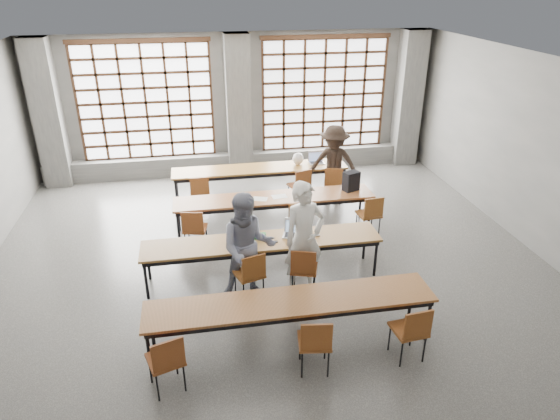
# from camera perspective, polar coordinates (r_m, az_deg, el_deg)

# --- Properties ---
(floor) EXTENTS (11.00, 11.00, 0.00)m
(floor) POSITION_cam_1_polar(r_m,az_deg,el_deg) (8.65, -0.71, -8.02)
(floor) COLOR #484745
(floor) RESTS_ON ground
(ceiling) EXTENTS (11.00, 11.00, 0.00)m
(ceiling) POSITION_cam_1_polar(r_m,az_deg,el_deg) (7.32, -0.86, 15.44)
(ceiling) COLOR silver
(ceiling) RESTS_ON floor
(wall_back) EXTENTS (10.00, 0.00, 10.00)m
(wall_back) POSITION_cam_1_polar(r_m,az_deg,el_deg) (13.02, -4.90, 12.00)
(wall_back) COLOR #5E5E5B
(wall_back) RESTS_ON floor
(wall_right) EXTENTS (0.00, 11.00, 11.00)m
(wall_right) POSITION_cam_1_polar(r_m,az_deg,el_deg) (9.90, 29.19, 4.38)
(wall_right) COLOR #5E5E5B
(wall_right) RESTS_ON floor
(column_left) EXTENTS (0.60, 0.55, 3.50)m
(column_left) POSITION_cam_1_polar(r_m,az_deg,el_deg) (13.12, -25.00, 9.84)
(column_left) COLOR #4F4F4D
(column_left) RESTS_ON floor
(column_mid) EXTENTS (0.60, 0.55, 3.50)m
(column_mid) POSITION_cam_1_polar(r_m,az_deg,el_deg) (12.75, -4.77, 11.72)
(column_mid) COLOR #4F4F4D
(column_mid) RESTS_ON floor
(column_right) EXTENTS (0.60, 0.55, 3.50)m
(column_right) POSITION_cam_1_polar(r_m,az_deg,el_deg) (13.91, 14.44, 12.19)
(column_right) COLOR #4F4F4D
(column_right) RESTS_ON floor
(window_left) EXTENTS (3.32, 0.12, 3.00)m
(window_left) POSITION_cam_1_polar(r_m,az_deg,el_deg) (12.90, -15.09, 11.79)
(window_left) COLOR white
(window_left) RESTS_ON wall_back
(window_right) EXTENTS (3.32, 0.12, 3.00)m
(window_right) POSITION_cam_1_polar(r_m,az_deg,el_deg) (13.31, 5.05, 12.96)
(window_right) COLOR white
(window_right) RESTS_ON wall_back
(sill_ledge) EXTENTS (9.80, 0.35, 0.50)m
(sill_ledge) POSITION_cam_1_polar(r_m,az_deg,el_deg) (13.26, -4.57, 5.50)
(sill_ledge) COLOR #4F4F4D
(sill_ledge) RESTS_ON floor
(desk_row_a) EXTENTS (4.00, 0.70, 0.73)m
(desk_row_a) POSITION_cam_1_polar(r_m,az_deg,el_deg) (11.50, -2.29, 4.56)
(desk_row_a) COLOR olive
(desk_row_a) RESTS_ON floor
(desk_row_b) EXTENTS (4.00, 0.70, 0.73)m
(desk_row_b) POSITION_cam_1_polar(r_m,az_deg,el_deg) (9.98, -0.65, 1.18)
(desk_row_b) COLOR brown
(desk_row_b) RESTS_ON floor
(desk_row_c) EXTENTS (4.00, 0.70, 0.73)m
(desk_row_c) POSITION_cam_1_polar(r_m,az_deg,el_deg) (8.39, -2.04, -3.87)
(desk_row_c) COLOR brown
(desk_row_c) RESTS_ON floor
(desk_row_d) EXTENTS (4.00, 0.70, 0.73)m
(desk_row_d) POSITION_cam_1_polar(r_m,az_deg,el_deg) (6.97, 1.27, -10.72)
(desk_row_d) COLOR brown
(desk_row_d) RESTS_ON floor
(chair_back_left) EXTENTS (0.42, 0.43, 0.88)m
(chair_back_left) POSITION_cam_1_polar(r_m,az_deg,el_deg) (10.87, -9.13, 2.23)
(chair_back_left) COLOR brown
(chair_back_left) RESTS_ON floor
(chair_back_mid) EXTENTS (0.52, 0.52, 0.88)m
(chair_back_mid) POSITION_cam_1_polar(r_m,az_deg,el_deg) (11.11, 2.39, 3.07)
(chair_back_mid) COLOR brown
(chair_back_mid) RESTS_ON floor
(chair_back_right) EXTENTS (0.52, 0.52, 0.88)m
(chair_back_right) POSITION_cam_1_polar(r_m,az_deg,el_deg) (11.29, 6.13, 3.32)
(chair_back_right) COLOR maroon
(chair_back_right) RESTS_ON floor
(chair_mid_left) EXTENTS (0.50, 0.50, 0.88)m
(chair_mid_left) POSITION_cam_1_polar(r_m,az_deg,el_deg) (9.36, -9.79, -1.85)
(chair_mid_left) COLOR brown
(chair_mid_left) RESTS_ON floor
(chair_mid_centre) EXTENTS (0.52, 0.52, 0.88)m
(chair_mid_centre) POSITION_cam_1_polar(r_m,az_deg,el_deg) (9.55, 2.23, -0.88)
(chair_mid_centre) COLOR brown
(chair_mid_centre) RESTS_ON floor
(chair_mid_right) EXTENTS (0.46, 0.46, 0.88)m
(chair_mid_right) POSITION_cam_1_polar(r_m,az_deg,el_deg) (9.93, 10.32, -0.22)
(chair_mid_right) COLOR brown
(chair_mid_right) RESTS_ON floor
(chair_front_left) EXTENTS (0.53, 0.53, 0.88)m
(chair_front_left) POSITION_cam_1_polar(r_m,az_deg,el_deg) (7.90, -3.36, -7.05)
(chair_front_left) COLOR brown
(chair_front_left) RESTS_ON floor
(chair_front_right) EXTENTS (0.53, 0.53, 0.88)m
(chair_front_right) POSITION_cam_1_polar(r_m,az_deg,el_deg) (8.02, 2.74, -6.46)
(chair_front_right) COLOR brown
(chair_front_right) RESTS_ON floor
(chair_near_left) EXTENTS (0.53, 0.53, 0.88)m
(chair_near_left) POSITION_cam_1_polar(r_m,az_deg,el_deg) (6.49, -12.85, -16.17)
(chair_near_left) COLOR brown
(chair_near_left) RESTS_ON floor
(chair_near_mid) EXTENTS (0.47, 0.48, 0.88)m
(chair_near_mid) POSITION_cam_1_polar(r_m,az_deg,el_deg) (6.60, 4.04, -14.60)
(chair_near_mid) COLOR brown
(chair_near_mid) RESTS_ON floor
(chair_near_right) EXTENTS (0.46, 0.46, 0.88)m
(chair_near_right) POSITION_cam_1_polar(r_m,az_deg,el_deg) (6.99, 14.87, -12.92)
(chair_near_right) COLOR brown
(chair_near_right) RESTS_ON floor
(student_male) EXTENTS (0.81, 0.64, 1.93)m
(student_male) POSITION_cam_1_polar(r_m,az_deg,el_deg) (7.91, 2.77, -3.35)
(student_male) COLOR silver
(student_male) RESTS_ON floor
(student_female) EXTENTS (0.92, 0.74, 1.81)m
(student_female) POSITION_cam_1_polar(r_m,az_deg,el_deg) (7.81, -3.71, -4.30)
(student_female) COLOR #19224B
(student_female) RESTS_ON floor
(student_back) EXTENTS (1.32, 1.09, 1.78)m
(student_back) POSITION_cam_1_polar(r_m,az_deg,el_deg) (11.28, 6.15, 5.23)
(student_back) COLOR black
(student_back) RESTS_ON floor
(laptop_front) EXTENTS (0.44, 0.41, 0.26)m
(laptop_front) POSITION_cam_1_polar(r_m,az_deg,el_deg) (8.51, 1.64, -2.44)
(laptop_front) COLOR #B8B9BE
(laptop_front) RESTS_ON desk_row_c
(laptop_back) EXTENTS (0.37, 0.31, 0.26)m
(laptop_back) POSITION_cam_1_polar(r_m,az_deg,el_deg) (11.81, 4.15, 5.73)
(laptop_back) COLOR silver
(laptop_back) RESTS_ON desk_row_a
(mouse) EXTENTS (0.10, 0.07, 0.04)m
(mouse) POSITION_cam_1_polar(r_m,az_deg,el_deg) (8.50, 4.32, -2.86)
(mouse) COLOR silver
(mouse) RESTS_ON desk_row_c
(green_box) EXTENTS (0.26, 0.12, 0.09)m
(green_box) POSITION_cam_1_polar(r_m,az_deg,el_deg) (8.40, -2.47, -2.97)
(green_box) COLOR #297F39
(green_box) RESTS_ON desk_row_c
(phone) EXTENTS (0.13, 0.07, 0.01)m
(phone) POSITION_cam_1_polar(r_m,az_deg,el_deg) (8.29, -0.72, -3.65)
(phone) COLOR black
(phone) RESTS_ON desk_row_c
(paper_sheet_a) EXTENTS (0.34, 0.27, 0.00)m
(paper_sheet_a) POSITION_cam_1_polar(r_m,az_deg,el_deg) (9.93, -4.11, 1.39)
(paper_sheet_a) COLOR silver
(paper_sheet_a) RESTS_ON desk_row_b
(paper_sheet_b) EXTENTS (0.35, 0.29, 0.00)m
(paper_sheet_b) POSITION_cam_1_polar(r_m,az_deg,el_deg) (9.87, -2.32, 1.28)
(paper_sheet_b) COLOR silver
(paper_sheet_b) RESTS_ON desk_row_b
(paper_sheet_c) EXTENTS (0.31, 0.24, 0.00)m
(paper_sheet_c) POSITION_cam_1_polar(r_m,az_deg,el_deg) (9.97, -0.08, 1.57)
(paper_sheet_c) COLOR white
(paper_sheet_c) RESTS_ON desk_row_b
(backpack) EXTENTS (0.37, 0.31, 0.40)m
(backpack) POSITION_cam_1_polar(r_m,az_deg,el_deg) (10.29, 8.13, 3.29)
(backpack) COLOR black
(backpack) RESTS_ON desk_row_b
(plastic_bag) EXTENTS (0.32, 0.29, 0.29)m
(plastic_bag) POSITION_cam_1_polar(r_m,az_deg,el_deg) (11.62, 2.07, 5.89)
(plastic_bag) COLOR white
(plastic_bag) RESTS_ON desk_row_a
(red_pouch) EXTENTS (0.22, 0.15, 0.06)m
(red_pouch) POSITION_cam_1_polar(r_m,az_deg,el_deg) (6.57, -13.02, -15.98)
(red_pouch) COLOR #B91630
(red_pouch) RESTS_ON chair_near_left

